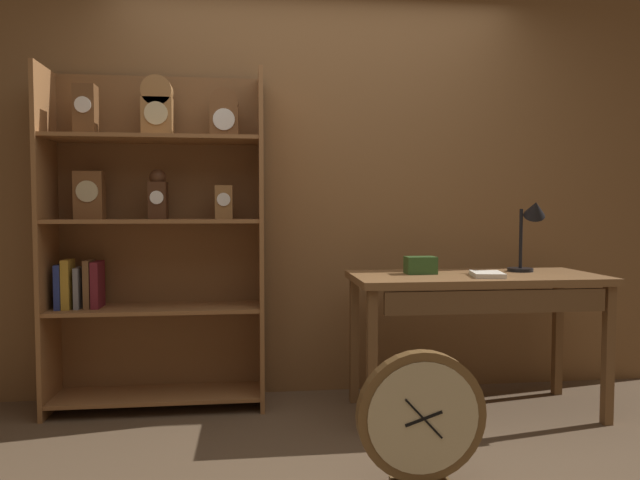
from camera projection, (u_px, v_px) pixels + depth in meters
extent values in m
cube|color=brown|center=(317.00, 189.00, 3.66)|extent=(4.80, 0.05, 2.60)
cube|color=brown|center=(47.00, 242.00, 3.25)|extent=(0.02, 0.36, 1.96)
cube|color=brown|center=(261.00, 241.00, 3.40)|extent=(0.03, 0.36, 1.96)
cube|color=brown|center=(161.00, 240.00, 3.50)|extent=(1.23, 0.01, 1.96)
cube|color=brown|center=(159.00, 395.00, 3.37)|extent=(1.18, 0.34, 0.02)
cube|color=brown|center=(157.00, 309.00, 3.35)|extent=(1.18, 0.34, 0.02)
cube|color=brown|center=(156.00, 221.00, 3.32)|extent=(1.18, 0.34, 0.02)
cube|color=brown|center=(155.00, 139.00, 3.29)|extent=(1.18, 0.34, 0.02)
cube|color=brown|center=(86.00, 110.00, 3.23)|extent=(0.12, 0.11, 0.28)
cylinder|color=silver|center=(83.00, 104.00, 3.17)|extent=(0.09, 0.01, 0.09)
cube|color=brown|center=(89.00, 195.00, 3.28)|extent=(0.16, 0.09, 0.27)
cylinder|color=#C6B78C|center=(87.00, 191.00, 3.24)|extent=(0.12, 0.01, 0.12)
cube|color=olive|center=(157.00, 118.00, 3.30)|extent=(0.17, 0.09, 0.22)
cylinder|color=olive|center=(157.00, 91.00, 3.30)|extent=(0.17, 0.09, 0.17)
cylinder|color=#C6B78C|center=(156.00, 113.00, 3.25)|extent=(0.13, 0.01, 0.13)
cube|color=#472816|center=(158.00, 201.00, 3.32)|extent=(0.10, 0.11, 0.21)
sphere|color=#472816|center=(158.00, 177.00, 3.31)|extent=(0.10, 0.10, 0.10)
cylinder|color=white|center=(157.00, 197.00, 3.26)|extent=(0.08, 0.01, 0.08)
cube|color=brown|center=(224.00, 123.00, 3.33)|extent=(0.16, 0.09, 0.17)
cylinder|color=brown|center=(224.00, 103.00, 3.33)|extent=(0.16, 0.09, 0.16)
cylinder|color=white|center=(224.00, 119.00, 3.28)|extent=(0.12, 0.01, 0.12)
cube|color=olive|center=(224.00, 202.00, 3.36)|extent=(0.10, 0.08, 0.20)
cylinder|color=white|center=(224.00, 199.00, 3.31)|extent=(0.08, 0.01, 0.08)
cube|color=navy|center=(60.00, 287.00, 3.27)|extent=(0.03, 0.14, 0.25)
cube|color=#B78C2D|center=(68.00, 284.00, 3.27)|extent=(0.04, 0.13, 0.28)
cube|color=slate|center=(79.00, 288.00, 3.28)|extent=(0.03, 0.13, 0.24)
cube|color=brown|center=(89.00, 284.00, 3.31)|extent=(0.03, 0.15, 0.28)
cube|color=maroon|center=(98.00, 284.00, 3.32)|extent=(0.04, 0.17, 0.27)
cube|color=brown|center=(475.00, 278.00, 3.26)|extent=(1.40, 0.62, 0.04)
cube|color=brown|center=(372.00, 363.00, 2.95)|extent=(0.05, 0.05, 0.76)
cube|color=brown|center=(608.00, 355.00, 3.10)|extent=(0.05, 0.05, 0.76)
cube|color=brown|center=(354.00, 340.00, 3.46)|extent=(0.05, 0.05, 0.76)
cube|color=brown|center=(558.00, 335.00, 3.62)|extent=(0.05, 0.05, 0.76)
cube|color=brown|center=(496.00, 302.00, 2.98)|extent=(1.19, 0.03, 0.12)
cylinder|color=black|center=(520.00, 270.00, 3.41)|extent=(0.15, 0.15, 0.02)
cylinder|color=black|center=(521.00, 239.00, 3.40)|extent=(0.02, 0.02, 0.35)
cone|color=black|center=(535.00, 209.00, 3.35)|extent=(0.16, 0.19, 0.15)
cube|color=#2D5123|center=(420.00, 265.00, 3.28)|extent=(0.17, 0.11, 0.10)
cube|color=silver|center=(487.00, 274.00, 3.15)|extent=(0.20, 0.25, 0.02)
cylinder|color=brown|center=(421.00, 415.00, 2.38)|extent=(0.54, 0.06, 0.54)
cylinder|color=#C6B78C|center=(424.00, 418.00, 2.35)|extent=(0.47, 0.01, 0.47)
cube|color=black|center=(424.00, 419.00, 2.34)|extent=(0.16, 0.01, 0.06)
cube|color=black|center=(424.00, 419.00, 2.34)|extent=(0.16, 0.01, 0.17)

